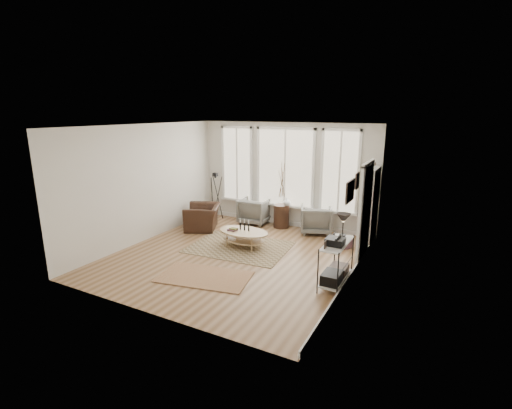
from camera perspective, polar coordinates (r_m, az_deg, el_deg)
The scene contains 17 objects.
room at distance 8.08m, azimuth -3.03°, elevation 1.50°, with size 5.50×5.54×2.90m.
bay_window at distance 10.41m, azimuth 4.48°, elevation 5.39°, with size 4.14×0.12×2.24m.
door at distance 8.29m, azimuth 16.48°, elevation -0.91°, with size 0.09×1.06×2.22m.
bookcase at distance 9.38m, azimuth 16.95°, elevation -0.26°, with size 0.31×0.85×2.06m.
low_shelf at distance 7.18m, azimuth 12.26°, elevation -8.15°, with size 0.38×1.08×1.30m.
wall_art at distance 6.77m, azimuth 14.54°, elevation 2.43°, with size 0.04×0.88×0.44m.
rug_main at distance 9.02m, azimuth -2.56°, elevation -6.55°, with size 2.32×1.74×0.01m, color brown.
rug_runner at distance 7.56m, azimuth -7.93°, elevation -10.92°, with size 1.80×1.00×0.01m, color brown.
coffee_table at distance 8.96m, azimuth -1.99°, elevation -4.61°, with size 1.30×0.86×0.58m.
armchair_left at distance 10.79m, azimuth -0.22°, elevation -0.97°, with size 0.79×0.82×0.74m, color slate.
armchair_right at distance 10.08m, azimuth 9.17°, elevation -2.26°, with size 0.79×0.82×0.74m, color slate.
side_table at distance 10.30m, azimuth 3.97°, elevation 1.16°, with size 0.43×0.43×1.82m.
vase at distance 10.27m, azimuth 4.77°, elevation 0.44°, with size 0.21×0.21×0.22m, color silver.
accent_chair at distance 10.40m, azimuth -8.18°, elevation -1.92°, with size 0.90×1.03×0.67m, color #351F15.
tripod_camera at distance 11.22m, azimuth -6.20°, elevation 1.02°, with size 0.50×0.50×1.41m.
book_stack_near at distance 9.23m, azimuth 13.58°, elevation -5.84°, with size 0.24×0.31×0.20m, color maroon.
book_stack_far at distance 9.26m, azimuth 13.62°, elevation -5.96°, with size 0.17×0.22×0.14m, color maroon.
Camera 1 is at (4.07, -6.73, 3.22)m, focal length 26.00 mm.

